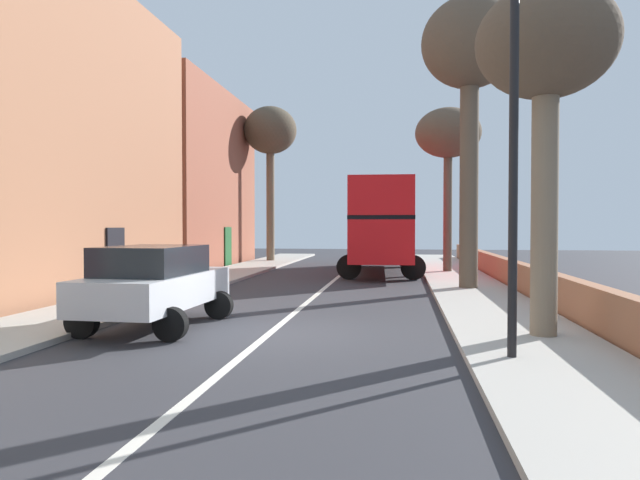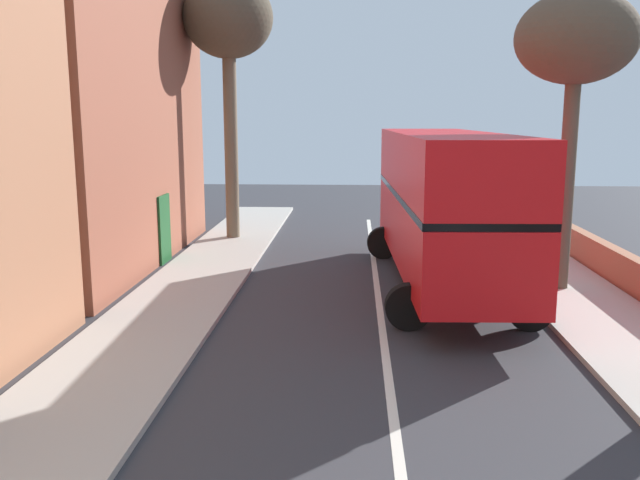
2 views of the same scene
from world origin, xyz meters
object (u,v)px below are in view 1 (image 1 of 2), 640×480
(double_decker_bus, at_px, (381,222))
(street_tree_right_1, at_px, (448,136))
(street_tree_right_3, at_px, (470,54))
(street_tree_left_4, at_px, (270,134))
(parked_car_silver_left_1, at_px, (155,282))
(lamppost_right, at_px, (514,118))
(street_tree_right_5, at_px, (546,54))

(double_decker_bus, distance_m, street_tree_right_1, 4.89)
(street_tree_right_1, bearing_deg, street_tree_right_3, -89.04)
(street_tree_right_3, height_order, street_tree_left_4, street_tree_right_3)
(parked_car_silver_left_1, relative_size, lamppost_right, 0.67)
(double_decker_bus, distance_m, street_tree_left_4, 10.75)
(street_tree_right_3, bearing_deg, street_tree_left_4, 125.65)
(street_tree_left_4, bearing_deg, street_tree_right_1, -35.09)
(street_tree_right_5, bearing_deg, street_tree_right_1, 91.95)
(lamppost_right, bearing_deg, street_tree_right_5, 64.10)
(street_tree_right_1, xyz_separation_m, street_tree_right_5, (0.52, -15.14, -0.90))
(double_decker_bus, xyz_separation_m, street_tree_right_1, (3.01, -0.34, 3.85))
(parked_car_silver_left_1, xyz_separation_m, street_tree_left_4, (-2.55, 21.70, 6.62))
(parked_car_silver_left_1, distance_m, street_tree_right_5, 8.86)
(street_tree_right_3, bearing_deg, double_decker_bus, 113.30)
(lamppost_right, bearing_deg, street_tree_right_3, 87.05)
(street_tree_left_4, bearing_deg, parked_car_silver_left_1, -83.31)
(street_tree_left_4, xyz_separation_m, street_tree_right_5, (10.27, -21.99, -2.30))
(street_tree_right_1, relative_size, street_tree_right_5, 1.14)
(parked_car_silver_left_1, distance_m, lamppost_right, 7.69)
(street_tree_right_3, distance_m, lamppost_right, 10.89)
(parked_car_silver_left_1, relative_size, street_tree_right_3, 0.45)
(street_tree_right_1, height_order, lamppost_right, street_tree_right_1)
(parked_car_silver_left_1, bearing_deg, street_tree_right_1, 64.11)
(parked_car_silver_left_1, xyz_separation_m, street_tree_right_3, (7.32, 7.94, 6.80))
(parked_car_silver_left_1, bearing_deg, lamppost_right, -17.82)
(parked_car_silver_left_1, height_order, street_tree_right_1, street_tree_right_1)
(parked_car_silver_left_1, xyz_separation_m, lamppost_right, (6.80, -2.19, 2.83))
(parked_car_silver_left_1, relative_size, street_tree_right_5, 0.66)
(street_tree_right_3, bearing_deg, parked_car_silver_left_1, -132.70)
(parked_car_silver_left_1, xyz_separation_m, street_tree_right_5, (7.72, -0.29, 4.33))
(parked_car_silver_left_1, distance_m, street_tree_right_1, 17.31)
(street_tree_left_4, bearing_deg, street_tree_right_3, -54.35)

